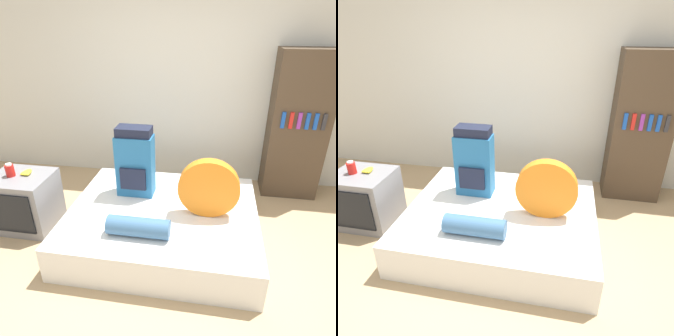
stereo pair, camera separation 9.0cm
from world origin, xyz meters
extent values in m
plane|color=tan|center=(0.00, 0.00, 0.00)|extent=(16.00, 16.00, 0.00)
cube|color=silver|center=(0.00, 2.01, 1.30)|extent=(8.00, 0.05, 2.60)
cube|color=white|center=(-0.02, 0.58, 0.18)|extent=(1.82, 1.52, 0.35)
cube|color=#23669E|center=(-0.35, 0.84, 0.67)|extent=(0.38, 0.21, 0.64)
cube|color=#191E33|center=(-0.35, 0.85, 1.04)|extent=(0.35, 0.19, 0.09)
cube|color=#191E33|center=(-0.35, 0.72, 0.58)|extent=(0.26, 0.03, 0.23)
cylinder|color=orange|center=(0.41, 0.56, 0.63)|extent=(0.56, 0.11, 0.56)
cylinder|color=#3D668E|center=(-0.15, 0.15, 0.44)|extent=(0.54, 0.17, 0.17)
cube|color=gray|center=(-1.50, 0.57, 0.30)|extent=(0.60, 0.51, 0.60)
cube|color=black|center=(-1.50, 0.30, 0.31)|extent=(0.48, 0.02, 0.43)
cylinder|color=red|center=(-1.58, 0.56, 0.66)|extent=(0.09, 0.09, 0.12)
cylinder|color=white|center=(-1.58, 0.56, 0.72)|extent=(0.06, 0.06, 0.02)
ellipsoid|color=yellow|center=(-1.46, 0.63, 0.61)|extent=(0.08, 0.14, 0.04)
ellipsoid|color=yellow|center=(-1.45, 0.63, 0.61)|extent=(0.06, 0.14, 0.04)
ellipsoid|color=yellow|center=(-1.44, 0.63, 0.61)|extent=(0.04, 0.14, 0.04)
ellipsoid|color=yellow|center=(-1.43, 0.63, 0.61)|extent=(0.06, 0.14, 0.04)
ellipsoid|color=yellow|center=(-1.42, 0.63, 0.61)|extent=(0.08, 0.14, 0.04)
cube|color=#473828|center=(1.39, 1.77, 0.88)|extent=(0.65, 0.38, 1.75)
cube|color=#194CB2|center=(1.18, 1.56, 1.01)|extent=(0.04, 0.02, 0.18)
cube|color=red|center=(1.26, 1.56, 1.01)|extent=(0.04, 0.02, 0.18)
cube|color=purple|center=(1.35, 1.56, 1.01)|extent=(0.04, 0.02, 0.18)
cube|color=#194CB2|center=(1.44, 1.56, 1.01)|extent=(0.04, 0.02, 0.18)
cube|color=#194CB2|center=(1.52, 1.56, 1.01)|extent=(0.04, 0.02, 0.18)
cube|color=#2D2D33|center=(1.61, 1.56, 1.01)|extent=(0.04, 0.02, 0.18)
camera|label=1|loc=(0.43, -1.83, 2.02)|focal=32.00mm
camera|label=2|loc=(0.52, -1.82, 2.02)|focal=32.00mm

